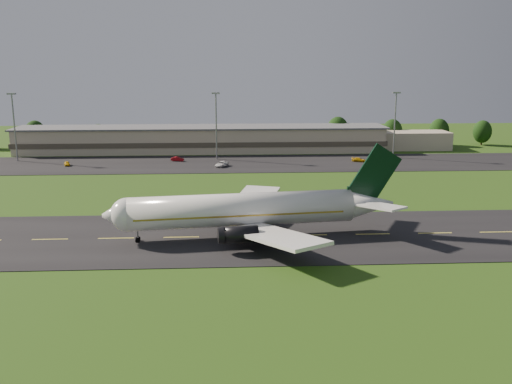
{
  "coord_description": "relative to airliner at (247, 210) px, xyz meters",
  "views": [
    {
      "loc": [
        7.63,
        -93.34,
        29.17
      ],
      "look_at": [
        13.17,
        8.0,
        6.0
      ],
      "focal_mm": 40.0,
      "sensor_mm": 36.0,
      "label": 1
    }
  ],
  "objects": [
    {
      "name": "airliner",
      "position": [
        0.0,
        0.0,
        0.0
      ],
      "size": [
        51.21,
        41.9,
        15.57
      ],
      "rotation": [
        0.0,
        0.0,
        0.12
      ],
      "color": "white",
      "rests_on": "ground"
    },
    {
      "name": "service_vehicle_d",
      "position": [
        36.31,
        72.67,
        -3.95
      ],
      "size": [
        4.55,
        3.25,
        1.22
      ],
      "primitive_type": "imported",
      "rotation": [
        0.0,
        0.0,
        1.16
      ],
      "color": "gold",
      "rests_on": "apron"
    },
    {
      "name": "service_vehicle_c",
      "position": [
        -4.6,
        66.88,
        -3.85
      ],
      "size": [
        4.35,
        5.65,
        1.43
      ],
      "primitive_type": "imported",
      "rotation": [
        0.0,
        0.0,
        -0.45
      ],
      "color": "silver",
      "rests_on": "apron"
    },
    {
      "name": "ground",
      "position": [
        -11.19,
        -0.1,
        -4.66
      ],
      "size": [
        360.0,
        360.0,
        0.0
      ],
      "primitive_type": "plane",
      "color": "#254010",
      "rests_on": "ground"
    },
    {
      "name": "taxiway",
      "position": [
        -11.19,
        -0.1,
        -4.61
      ],
      "size": [
        220.0,
        30.0,
        0.1
      ],
      "primitive_type": "cube",
      "color": "black",
      "rests_on": "ground"
    },
    {
      "name": "service_vehicle_b",
      "position": [
        -17.94,
        76.77,
        -3.92
      ],
      "size": [
        4.1,
        2.32,
        1.28
      ],
      "primitive_type": "imported",
      "rotation": [
        0.0,
        0.0,
        1.31
      ],
      "color": "maroon",
      "rests_on": "apron"
    },
    {
      "name": "terminal",
      "position": [
        -4.79,
        96.08,
        -0.67
      ],
      "size": [
        145.0,
        16.0,
        8.4
      ],
      "color": "#BAA78E",
      "rests_on": "ground"
    },
    {
      "name": "service_vehicle_a",
      "position": [
        -49.07,
        70.76,
        -3.96
      ],
      "size": [
        2.5,
        3.82,
        1.21
      ],
      "primitive_type": "imported",
      "rotation": [
        0.0,
        0.0,
        0.33
      ],
      "color": "gold",
      "rests_on": "apron"
    },
    {
      "name": "light_mast_east",
      "position": [
        48.81,
        79.9,
        8.08
      ],
      "size": [
        2.4,
        1.2,
        20.35
      ],
      "color": "gray",
      "rests_on": "ground"
    },
    {
      "name": "light_mast_west",
      "position": [
        -66.19,
        79.9,
        8.08
      ],
      "size": [
        2.4,
        1.2,
        20.35
      ],
      "color": "gray",
      "rests_on": "ground"
    },
    {
      "name": "light_mast_centre",
      "position": [
        -6.19,
        79.9,
        8.08
      ],
      "size": [
        2.4,
        1.2,
        20.35
      ],
      "color": "gray",
      "rests_on": "ground"
    },
    {
      "name": "apron",
      "position": [
        -11.19,
        71.9,
        -4.61
      ],
      "size": [
        260.0,
        30.0,
        0.1
      ],
      "primitive_type": "cube",
      "color": "black",
      "rests_on": "ground"
    },
    {
      "name": "tree_line",
      "position": [
        21.89,
        105.64,
        0.44
      ],
      "size": [
        195.25,
        8.28,
        10.53
      ],
      "color": "black",
      "rests_on": "ground"
    }
  ]
}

